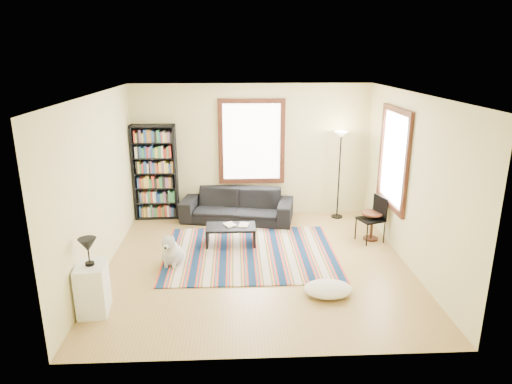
{
  "coord_description": "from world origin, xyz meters",
  "views": [
    {
      "loc": [
        -0.35,
        -6.99,
        3.41
      ],
      "look_at": [
        0.0,
        0.5,
        1.1
      ],
      "focal_mm": 32.0,
      "sensor_mm": 36.0,
      "label": 1
    }
  ],
  "objects_px": {
    "coffee_table": "(231,235)",
    "floor_lamp": "(339,175)",
    "dog": "(172,248)",
    "white_cabinet": "(93,289)",
    "folding_chair": "(371,219)",
    "bookshelf": "(155,172)",
    "floor_cushion": "(328,289)",
    "side_table": "(371,226)",
    "sofa": "(237,205)"
  },
  "relations": [
    {
      "from": "sofa",
      "to": "floor_cushion",
      "type": "relative_size",
      "value": 3.17
    },
    {
      "from": "white_cabinet",
      "to": "dog",
      "type": "xyz_separation_m",
      "value": [
        0.89,
        1.42,
        -0.06
      ]
    },
    {
      "from": "floor_cushion",
      "to": "folding_chair",
      "type": "xyz_separation_m",
      "value": [
        1.17,
        1.94,
        0.34
      ]
    },
    {
      "from": "dog",
      "to": "folding_chair",
      "type": "bearing_deg",
      "value": 22.9
    },
    {
      "from": "sofa",
      "to": "coffee_table",
      "type": "xyz_separation_m",
      "value": [
        -0.13,
        -1.25,
        -0.15
      ]
    },
    {
      "from": "folding_chair",
      "to": "floor_cushion",
      "type": "bearing_deg",
      "value": -140.74
    },
    {
      "from": "side_table",
      "to": "white_cabinet",
      "type": "height_order",
      "value": "white_cabinet"
    },
    {
      "from": "bookshelf",
      "to": "sofa",
      "type": "bearing_deg",
      "value": -9.02
    },
    {
      "from": "side_table",
      "to": "bookshelf",
      "type": "bearing_deg",
      "value": 161.66
    },
    {
      "from": "floor_lamp",
      "to": "dog",
      "type": "xyz_separation_m",
      "value": [
        -3.24,
        -2.13,
        -0.64
      ]
    },
    {
      "from": "bookshelf",
      "to": "folding_chair",
      "type": "relative_size",
      "value": 2.33
    },
    {
      "from": "folding_chair",
      "to": "floor_lamp",
      "type": "bearing_deg",
      "value": 84.41
    },
    {
      "from": "dog",
      "to": "floor_cushion",
      "type": "bearing_deg",
      "value": -15.06
    },
    {
      "from": "side_table",
      "to": "floor_cushion",
      "type": "bearing_deg",
      "value": -121.16
    },
    {
      "from": "bookshelf",
      "to": "side_table",
      "type": "distance_m",
      "value": 4.51
    },
    {
      "from": "coffee_table",
      "to": "side_table",
      "type": "height_order",
      "value": "side_table"
    },
    {
      "from": "floor_lamp",
      "to": "dog",
      "type": "height_order",
      "value": "floor_lamp"
    },
    {
      "from": "floor_cushion",
      "to": "floor_lamp",
      "type": "relative_size",
      "value": 0.39
    },
    {
      "from": "sofa",
      "to": "floor_cushion",
      "type": "bearing_deg",
      "value": -56.28
    },
    {
      "from": "dog",
      "to": "coffee_table",
      "type": "bearing_deg",
      "value": 48.92
    },
    {
      "from": "sofa",
      "to": "floor_cushion",
      "type": "xyz_separation_m",
      "value": [
        1.3,
        -3.15,
        -0.24
      ]
    },
    {
      "from": "bookshelf",
      "to": "folding_chair",
      "type": "xyz_separation_m",
      "value": [
        4.17,
        -1.48,
        -0.57
      ]
    },
    {
      "from": "folding_chair",
      "to": "dog",
      "type": "xyz_separation_m",
      "value": [
        -3.56,
        -0.82,
        -0.14
      ]
    },
    {
      "from": "coffee_table",
      "to": "white_cabinet",
      "type": "distance_m",
      "value": 2.88
    },
    {
      "from": "floor_cushion",
      "to": "floor_lamp",
      "type": "bearing_deg",
      "value": 75.46
    },
    {
      "from": "coffee_table",
      "to": "floor_lamp",
      "type": "bearing_deg",
      "value": 30.7
    },
    {
      "from": "sofa",
      "to": "side_table",
      "type": "xyz_separation_m",
      "value": [
        2.52,
        -1.13,
        -0.06
      ]
    },
    {
      "from": "floor_cushion",
      "to": "folding_chair",
      "type": "bearing_deg",
      "value": 58.87
    },
    {
      "from": "floor_cushion",
      "to": "folding_chair",
      "type": "height_order",
      "value": "folding_chair"
    },
    {
      "from": "bookshelf",
      "to": "side_table",
      "type": "relative_size",
      "value": 3.7
    },
    {
      "from": "bookshelf",
      "to": "side_table",
      "type": "height_order",
      "value": "bookshelf"
    },
    {
      "from": "dog",
      "to": "white_cabinet",
      "type": "bearing_deg",
      "value": -112.06
    },
    {
      "from": "side_table",
      "to": "floor_lamp",
      "type": "bearing_deg",
      "value": 107.05
    },
    {
      "from": "bookshelf",
      "to": "coffee_table",
      "type": "height_order",
      "value": "bookshelf"
    },
    {
      "from": "coffee_table",
      "to": "floor_cushion",
      "type": "distance_m",
      "value": 2.38
    },
    {
      "from": "sofa",
      "to": "bookshelf",
      "type": "distance_m",
      "value": 1.85
    },
    {
      "from": "white_cabinet",
      "to": "dog",
      "type": "bearing_deg",
      "value": 51.99
    },
    {
      "from": "floor_cushion",
      "to": "dog",
      "type": "relative_size",
      "value": 1.26
    },
    {
      "from": "floor_lamp",
      "to": "white_cabinet",
      "type": "bearing_deg",
      "value": -139.3
    },
    {
      "from": "side_table",
      "to": "folding_chair",
      "type": "xyz_separation_m",
      "value": [
        -0.05,
        -0.08,
        0.16
      ]
    },
    {
      "from": "floor_lamp",
      "to": "folding_chair",
      "type": "distance_m",
      "value": 1.44
    },
    {
      "from": "floor_cushion",
      "to": "white_cabinet",
      "type": "xyz_separation_m",
      "value": [
        -3.28,
        -0.3,
        0.26
      ]
    },
    {
      "from": "floor_cushion",
      "to": "folding_chair",
      "type": "relative_size",
      "value": 0.84
    },
    {
      "from": "coffee_table",
      "to": "floor_cushion",
      "type": "relative_size",
      "value": 1.25
    },
    {
      "from": "side_table",
      "to": "dog",
      "type": "bearing_deg",
      "value": -166.04
    },
    {
      "from": "coffee_table",
      "to": "folding_chair",
      "type": "relative_size",
      "value": 1.05
    },
    {
      "from": "coffee_table",
      "to": "bookshelf",
      "type": "bearing_deg",
      "value": 136.0
    },
    {
      "from": "bookshelf",
      "to": "folding_chair",
      "type": "distance_m",
      "value": 4.46
    },
    {
      "from": "bookshelf",
      "to": "dog",
      "type": "relative_size",
      "value": 3.49
    },
    {
      "from": "coffee_table",
      "to": "dog",
      "type": "xyz_separation_m",
      "value": [
        -0.96,
        -0.78,
        0.11
      ]
    }
  ]
}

